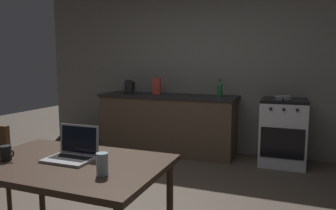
% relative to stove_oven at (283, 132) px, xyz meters
% --- Properties ---
extents(back_wall, '(6.40, 0.10, 2.65)m').
position_rel_stove_oven_xyz_m(back_wall, '(-0.89, 0.35, 0.87)').
color(back_wall, slate).
rests_on(back_wall, ground_plane).
extents(kitchen_counter, '(2.16, 0.64, 0.91)m').
position_rel_stove_oven_xyz_m(kitchen_counter, '(-1.71, 0.00, 0.00)').
color(kitchen_counter, '#4C3D2D').
rests_on(kitchen_counter, ground_plane).
extents(stove_oven, '(0.60, 0.62, 0.91)m').
position_rel_stove_oven_xyz_m(stove_oven, '(0.00, 0.00, 0.00)').
color(stove_oven, '#B7BABF').
rests_on(stove_oven, ground_plane).
extents(dining_table, '(1.31, 0.85, 0.73)m').
position_rel_stove_oven_xyz_m(dining_table, '(-1.32, -2.86, 0.21)').
color(dining_table, '#332319').
rests_on(dining_table, ground_plane).
extents(laptop, '(0.32, 0.24, 0.23)m').
position_rel_stove_oven_xyz_m(laptop, '(-1.32, -2.81, 0.32)').
color(laptop, '#99999E').
rests_on(laptop, dining_table).
extents(electric_kettle, '(0.18, 0.16, 0.22)m').
position_rel_stove_oven_xyz_m(electric_kettle, '(-2.38, 0.00, 0.56)').
color(electric_kettle, black).
rests_on(electric_kettle, kitchen_counter).
extents(bottle, '(0.08, 0.08, 0.25)m').
position_rel_stove_oven_xyz_m(bottle, '(-0.88, -0.05, 0.57)').
color(bottle, '#19592D').
rests_on(bottle, kitchen_counter).
extents(frying_pan, '(0.24, 0.41, 0.05)m').
position_rel_stove_oven_xyz_m(frying_pan, '(-0.02, -0.03, 0.48)').
color(frying_pan, gray).
rests_on(frying_pan, stove_oven).
extents(coffee_mug, '(0.11, 0.07, 0.10)m').
position_rel_stove_oven_xyz_m(coffee_mug, '(-1.73, -2.99, 0.33)').
color(coffee_mug, black).
rests_on(coffee_mug, dining_table).
extents(drinking_glass, '(0.07, 0.07, 0.13)m').
position_rel_stove_oven_xyz_m(drinking_glass, '(-0.96, -3.00, 0.34)').
color(drinking_glass, '#99B7C6').
rests_on(drinking_glass, dining_table).
extents(cereal_box, '(0.13, 0.05, 0.25)m').
position_rel_stove_oven_xyz_m(cereal_box, '(-1.91, 0.02, 0.58)').
color(cereal_box, '#B2382D').
rests_on(cereal_box, kitchen_counter).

